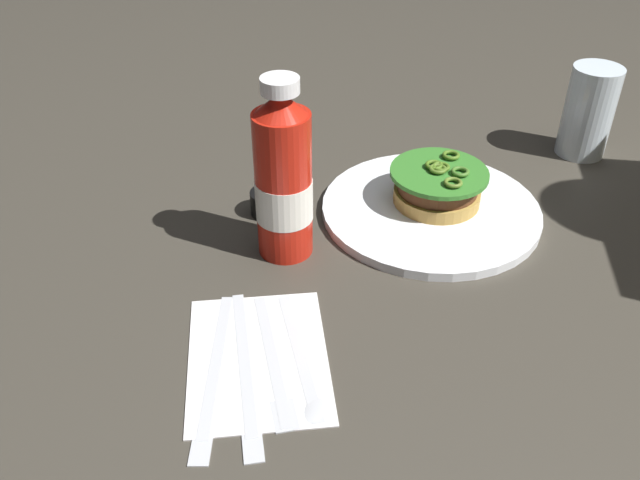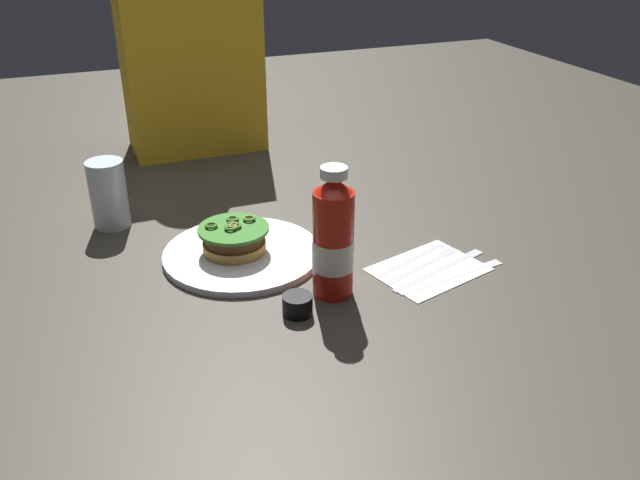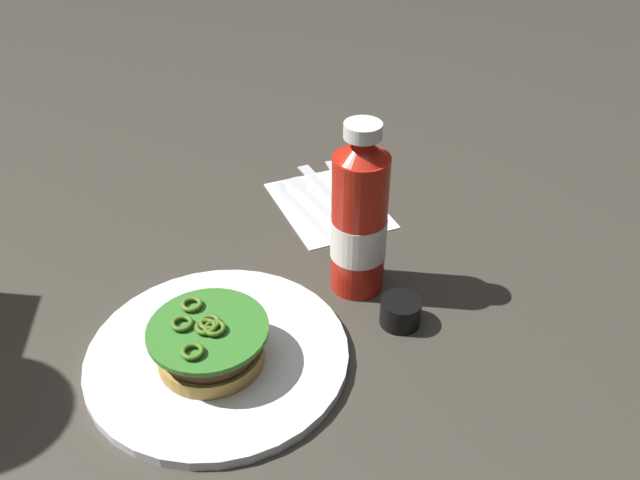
# 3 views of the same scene
# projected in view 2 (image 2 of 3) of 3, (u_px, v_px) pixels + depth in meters

# --- Properties ---
(ground_plane) EXTENTS (3.00, 3.00, 0.00)m
(ground_plane) POSITION_uv_depth(u_px,v_px,m) (272.00, 234.00, 1.27)
(ground_plane) COLOR #38342C
(dinner_plate) EXTENTS (0.28, 0.28, 0.01)m
(dinner_plate) POSITION_uv_depth(u_px,v_px,m) (242.00, 254.00, 1.19)
(dinner_plate) COLOR white
(dinner_plate) RESTS_ON ground_plane
(burger_sandwich) EXTENTS (0.13, 0.13, 0.05)m
(burger_sandwich) POSITION_uv_depth(u_px,v_px,m) (234.00, 238.00, 1.18)
(burger_sandwich) COLOR #B08840
(burger_sandwich) RESTS_ON dinner_plate
(ketchup_bottle) EXTENTS (0.07, 0.07, 0.22)m
(ketchup_bottle) POSITION_uv_depth(u_px,v_px,m) (333.00, 240.00, 1.04)
(ketchup_bottle) COLOR red
(ketchup_bottle) RESTS_ON ground_plane
(water_glass) EXTENTS (0.07, 0.07, 0.13)m
(water_glass) POSITION_uv_depth(u_px,v_px,m) (109.00, 194.00, 1.27)
(water_glass) COLOR silver
(water_glass) RESTS_ON ground_plane
(condiment_cup) EXTENTS (0.05, 0.05, 0.03)m
(condiment_cup) POSITION_uv_depth(u_px,v_px,m) (297.00, 305.00, 1.02)
(condiment_cup) COLOR black
(condiment_cup) RESTS_ON ground_plane
(napkin) EXTENTS (0.21, 0.18, 0.00)m
(napkin) POSITION_uv_depth(u_px,v_px,m) (428.00, 269.00, 1.15)
(napkin) COLOR silver
(napkin) RESTS_ON ground_plane
(steak_knife) EXTENTS (0.22, 0.05, 0.00)m
(steak_knife) POSITION_uv_depth(u_px,v_px,m) (458.00, 273.00, 1.13)
(steak_knife) COLOR silver
(steak_knife) RESTS_ON napkin
(butter_knife) EXTENTS (0.21, 0.08, 0.00)m
(butter_knife) POSITION_uv_depth(u_px,v_px,m) (445.00, 266.00, 1.15)
(butter_knife) COLOR silver
(butter_knife) RESTS_ON napkin
(fork_utensil) EXTENTS (0.18, 0.08, 0.00)m
(fork_utensil) POSITION_uv_depth(u_px,v_px,m) (430.00, 261.00, 1.17)
(fork_utensil) COLOR silver
(fork_utensil) RESTS_ON napkin
(spoon_utensil) EXTENTS (0.17, 0.08, 0.00)m
(spoon_utensil) POSITION_uv_depth(u_px,v_px,m) (422.00, 253.00, 1.19)
(spoon_utensil) COLOR silver
(spoon_utensil) RESTS_ON napkin
(diner_person) EXTENTS (0.32, 0.18, 0.58)m
(diner_person) POSITION_uv_depth(u_px,v_px,m) (190.00, 48.00, 1.60)
(diner_person) COLOR gold
(diner_person) RESTS_ON ground_plane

